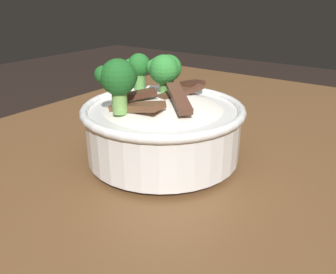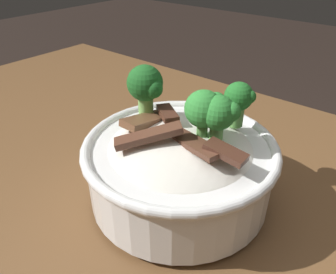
% 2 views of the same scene
% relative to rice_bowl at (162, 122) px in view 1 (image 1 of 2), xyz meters
% --- Properties ---
extents(rice_bowl, '(0.23, 0.23, 0.16)m').
position_rel_rice_bowl_xyz_m(rice_bowl, '(0.00, 0.00, 0.00)').
color(rice_bowl, white).
rests_on(rice_bowl, dining_table).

